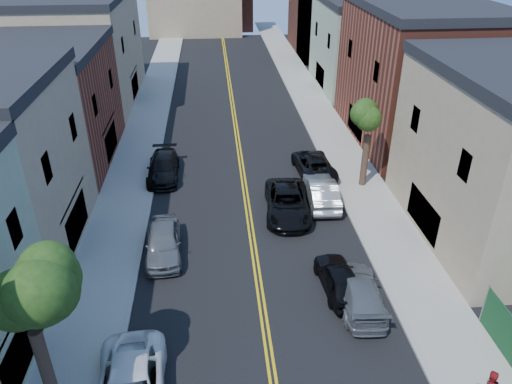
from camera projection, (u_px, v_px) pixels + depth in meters
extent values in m
cube|color=gray|center=(142.00, 136.00, 40.17)|extent=(3.20, 100.00, 0.15)
cube|color=gray|center=(329.00, 129.00, 41.42)|extent=(3.20, 100.00, 0.15)
cube|color=gray|center=(163.00, 135.00, 40.31)|extent=(0.30, 100.00, 0.15)
cube|color=gray|center=(309.00, 130.00, 41.28)|extent=(0.30, 100.00, 0.15)
cube|color=brown|center=(41.00, 109.00, 34.29)|extent=(9.00, 12.00, 8.00)
cube|color=#998466|center=(83.00, 52.00, 46.09)|extent=(9.00, 16.00, 9.50)
cube|color=brown|center=(416.00, 77.00, 37.76)|extent=(9.00, 14.00, 10.00)
cube|color=gray|center=(364.00, 47.00, 50.29)|extent=(9.00, 12.00, 8.50)
cube|color=#4C2319|center=(357.00, 5.00, 63.61)|extent=(16.00, 14.00, 12.00)
cylinder|color=#37241B|center=(48.00, 374.00, 16.58)|extent=(0.44, 0.44, 3.96)
sphere|color=#1A350E|center=(17.00, 274.00, 14.47)|extent=(5.20, 5.20, 5.20)
sphere|color=#1A350E|center=(23.00, 253.00, 13.66)|extent=(3.90, 3.90, 3.90)
sphere|color=#1A350E|center=(9.00, 278.00, 15.13)|extent=(3.64, 3.64, 3.64)
cylinder|color=#37241B|center=(365.00, 160.00, 31.84)|extent=(0.44, 0.44, 3.52)
sphere|color=#1A350E|center=(371.00, 106.00, 30.01)|extent=(4.40, 4.40, 4.40)
sphere|color=#1A350E|center=(382.00, 93.00, 29.33)|extent=(3.30, 3.30, 3.30)
sphere|color=#1A350E|center=(362.00, 110.00, 30.57)|extent=(3.08, 3.08, 3.08)
imported|color=#5C5F64|center=(163.00, 242.00, 25.69)|extent=(2.11, 4.72, 1.57)
imported|color=black|center=(163.00, 167.00, 33.56)|extent=(2.11, 5.10, 1.47)
imported|color=#5C5F64|center=(359.00, 292.00, 22.38)|extent=(2.26, 4.95, 1.40)
imported|color=black|center=(340.00, 279.00, 23.19)|extent=(1.96, 4.28, 1.42)
imported|color=#9FA3A7|center=(321.00, 191.00, 30.46)|extent=(1.88, 4.96, 1.62)
imported|color=black|center=(313.00, 164.00, 34.09)|extent=(2.69, 5.29, 1.43)
imported|color=black|center=(287.00, 203.00, 29.30)|extent=(3.00, 5.78, 1.55)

